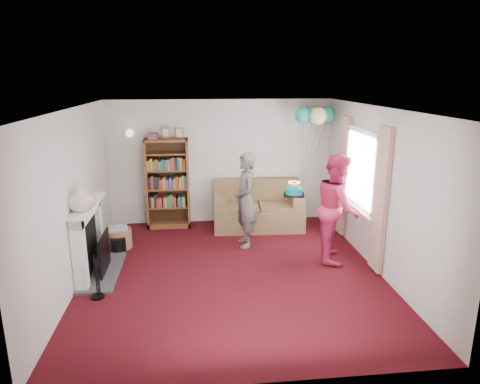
{
  "coord_description": "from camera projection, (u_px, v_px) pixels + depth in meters",
  "views": [
    {
      "loc": [
        -0.54,
        -6.03,
        2.93
      ],
      "look_at": [
        0.19,
        0.6,
        1.12
      ],
      "focal_mm": 32.0,
      "sensor_mm": 36.0,
      "label": 1
    }
  ],
  "objects": [
    {
      "name": "ground",
      "position": [
        232.0,
        272.0,
        6.61
      ],
      "size": [
        5.0,
        5.0,
        0.0
      ],
      "primitive_type": "plane",
      "color": "#33070E",
      "rests_on": "ground"
    },
    {
      "name": "person_magenta",
      "position": [
        337.0,
        208.0,
        6.91
      ],
      "size": [
        0.85,
        0.99,
        1.76
      ],
      "primitive_type": "imported",
      "rotation": [
        0.0,
        0.0,
        1.33
      ],
      "color": "#CB285A",
      "rests_on": "ground"
    },
    {
      "name": "wall_left",
      "position": [
        73.0,
        199.0,
        6.05
      ],
      "size": [
        0.02,
        5.0,
        2.5
      ],
      "primitive_type": "cube",
      "color": "silver",
      "rests_on": "ground"
    },
    {
      "name": "wall_back",
      "position": [
        220.0,
        162.0,
        8.69
      ],
      "size": [
        4.5,
        0.02,
        2.5
      ],
      "primitive_type": "cube",
      "color": "silver",
      "rests_on": "ground"
    },
    {
      "name": "bookcase",
      "position": [
        168.0,
        184.0,
        8.48
      ],
      "size": [
        0.84,
        0.42,
        1.98
      ],
      "color": "#472B14",
      "rests_on": "ground"
    },
    {
      "name": "mantel_vase",
      "position": [
        80.0,
        197.0,
        5.9
      ],
      "size": [
        0.4,
        0.4,
        0.38
      ],
      "primitive_type": "imported",
      "rotation": [
        0.0,
        0.0,
        0.1
      ],
      "color": "beige",
      "rests_on": "fireplace"
    },
    {
      "name": "fireplace",
      "position": [
        93.0,
        242.0,
        6.44
      ],
      "size": [
        0.55,
        1.8,
        1.12
      ],
      "color": "#3F3F42",
      "rests_on": "ground"
    },
    {
      "name": "person_striped",
      "position": [
        246.0,
        200.0,
        7.47
      ],
      "size": [
        0.46,
        0.65,
        1.68
      ],
      "primitive_type": "imported",
      "rotation": [
        0.0,
        0.0,
        -1.47
      ],
      "color": "black",
      "rests_on": "ground"
    },
    {
      "name": "wall_sconce",
      "position": [
        130.0,
        133.0,
        8.2
      ],
      "size": [
        0.16,
        0.23,
        0.16
      ],
      "color": "gold",
      "rests_on": "ground"
    },
    {
      "name": "sofa",
      "position": [
        258.0,
        210.0,
        8.58
      ],
      "size": [
        1.75,
        0.93,
        0.93
      ],
      "rotation": [
        0.0,
        0.0,
        -0.05
      ],
      "color": "olive",
      "rests_on": "ground"
    },
    {
      "name": "ceiling",
      "position": [
        231.0,
        108.0,
        5.96
      ],
      "size": [
        4.5,
        5.0,
        0.01
      ],
      "primitive_type": "cube",
      "color": "white",
      "rests_on": "wall_back"
    },
    {
      "name": "balloons",
      "position": [
        315.0,
        115.0,
        8.14
      ],
      "size": [
        0.77,
        0.77,
        1.71
      ],
      "color": "#3F3F3F",
      "rests_on": "ground"
    },
    {
      "name": "window_bay",
      "position": [
        360.0,
        184.0,
        7.11
      ],
      "size": [
        0.14,
        2.02,
        2.2
      ],
      "color": "white",
      "rests_on": "ground"
    },
    {
      "name": "birthday_cake",
      "position": [
        294.0,
        191.0,
        7.01
      ],
      "size": [
        0.33,
        0.33,
        0.22
      ],
      "rotation": [
        0.0,
        0.0,
        -0.22
      ],
      "color": "black",
      "rests_on": "ground"
    },
    {
      "name": "wall_right",
      "position": [
        379.0,
        190.0,
        6.52
      ],
      "size": [
        0.02,
        5.0,
        2.5
      ],
      "primitive_type": "cube",
      "color": "silver",
      "rests_on": "ground"
    },
    {
      "name": "wicker_basket",
      "position": [
        119.0,
        238.0,
        7.53
      ],
      "size": [
        0.45,
        0.45,
        0.4
      ],
      "rotation": [
        0.0,
        0.0,
        0.21
      ],
      "color": "#8D6342",
      "rests_on": "ground"
    }
  ]
}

